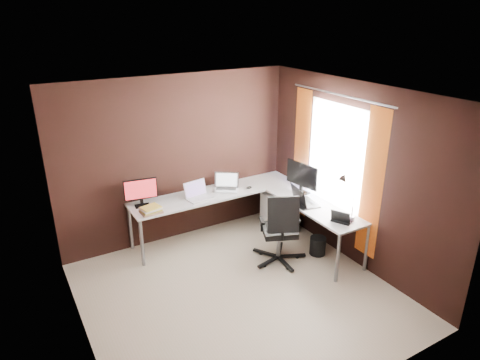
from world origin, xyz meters
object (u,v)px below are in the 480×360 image
(laptop_black_big, at_px, (303,200))
(office_chair, at_px, (279,241))
(drawer_pedestal, at_px, (279,212))
(monitor_right, at_px, (302,176))
(laptop_black_small, at_px, (341,219))
(monitor_left, at_px, (141,191))
(laptop_silver, at_px, (226,186))
(book_stack, at_px, (151,210))
(wastebasket, at_px, (318,246))
(desk_lamp, at_px, (347,192))
(laptop_white, at_px, (198,194))

(laptop_black_big, distance_m, office_chair, 0.68)
(drawer_pedestal, relative_size, monitor_right, 1.03)
(laptop_black_big, relative_size, laptop_black_small, 1.46)
(monitor_left, height_order, laptop_silver, monitor_left)
(laptop_silver, relative_size, book_stack, 1.54)
(office_chair, bearing_deg, laptop_silver, 124.12)
(wastebasket, bearing_deg, laptop_black_big, 116.14)
(drawer_pedestal, xyz_separation_m, desk_lamp, (0.09, -1.33, 0.83))
(office_chair, bearing_deg, drawer_pedestal, 78.42)
(laptop_silver, distance_m, book_stack, 1.30)
(laptop_white, height_order, book_stack, laptop_white)
(laptop_black_small, bearing_deg, wastebasket, -30.86)
(laptop_black_small, relative_size, book_stack, 1.05)
(book_stack, relative_size, desk_lamp, 0.47)
(laptop_white, xyz_separation_m, desk_lamp, (1.37, -1.63, 0.34))
(laptop_black_big, bearing_deg, laptop_black_small, -161.99)
(drawer_pedestal, height_order, laptop_silver, laptop_silver)
(laptop_silver, relative_size, wastebasket, 1.73)
(laptop_white, distance_m, wastebasket, 1.91)
(laptop_white, relative_size, book_stack, 1.36)
(monitor_left, distance_m, laptop_black_big, 2.30)
(laptop_black_small, height_order, book_stack, laptop_black_small)
(office_chair, distance_m, wastebasket, 0.63)
(book_stack, distance_m, wastebasket, 2.44)
(wastebasket, bearing_deg, monitor_left, 147.48)
(laptop_black_big, relative_size, desk_lamp, 0.73)
(laptop_black_small, bearing_deg, office_chair, 17.43)
(laptop_white, bearing_deg, book_stack, 179.88)
(monitor_left, xyz_separation_m, laptop_white, (0.80, -0.15, -0.18))
(drawer_pedestal, height_order, laptop_black_small, laptop_black_small)
(monitor_right, relative_size, laptop_silver, 1.26)
(monitor_right, distance_m, book_stack, 2.27)
(desk_lamp, relative_size, office_chair, 0.59)
(office_chair, height_order, wastebasket, office_chair)
(laptop_black_small, relative_size, desk_lamp, 0.50)
(laptop_black_small, relative_size, wastebasket, 1.18)
(laptop_white, bearing_deg, monitor_left, 159.79)
(monitor_right, distance_m, wastebasket, 1.05)
(drawer_pedestal, distance_m, laptop_white, 1.40)
(laptop_black_big, bearing_deg, laptop_silver, 43.83)
(office_chair, xyz_separation_m, wastebasket, (0.59, -0.13, -0.18))
(monitor_right, relative_size, laptop_black_small, 1.85)
(laptop_silver, relative_size, laptop_black_small, 1.46)
(laptop_silver, bearing_deg, book_stack, -136.37)
(drawer_pedestal, distance_m, monitor_left, 2.23)
(monitor_right, height_order, laptop_silver, monitor_right)
(laptop_white, bearing_deg, wastebasket, -51.97)
(monitor_right, distance_m, laptop_white, 1.58)
(laptop_black_big, height_order, office_chair, office_chair)
(drawer_pedestal, bearing_deg, monitor_right, -65.22)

